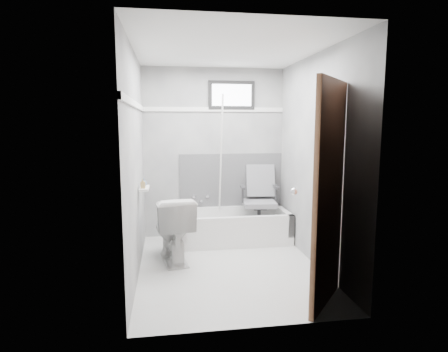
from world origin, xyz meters
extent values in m
plane|color=silver|center=(0.00, 0.00, 0.00)|extent=(2.60, 2.60, 0.00)
plane|color=silver|center=(0.00, 0.00, 2.40)|extent=(2.60, 2.60, 0.00)
cube|color=slate|center=(0.00, 1.30, 1.20)|extent=(2.00, 0.02, 2.40)
cube|color=slate|center=(0.00, -1.30, 1.20)|extent=(2.00, 0.02, 2.40)
cube|color=slate|center=(-1.00, 0.00, 1.20)|extent=(0.02, 2.60, 2.40)
cube|color=slate|center=(1.00, 0.00, 1.20)|extent=(0.02, 2.60, 2.40)
imported|color=silver|center=(-0.62, 0.31, 0.39)|extent=(0.56, 0.85, 0.77)
cube|color=#4C4C4F|center=(0.25, 1.29, 0.80)|extent=(1.50, 0.02, 0.78)
cube|color=white|center=(0.00, 1.29, 1.82)|extent=(2.00, 0.02, 0.06)
cube|color=white|center=(-0.99, 0.00, 1.82)|extent=(0.02, 2.60, 0.06)
cylinder|color=silver|center=(0.06, 1.06, 1.05)|extent=(0.02, 0.44, 1.91)
cube|color=white|center=(-0.93, 0.22, 0.90)|extent=(0.10, 0.32, 0.02)
imported|color=#A18750|center=(-0.94, 0.14, 0.97)|extent=(0.05, 0.05, 0.11)
imported|color=slate|center=(-0.94, 0.28, 0.96)|extent=(0.09, 0.09, 0.09)
camera|label=1|loc=(-0.67, -4.03, 1.62)|focal=30.00mm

